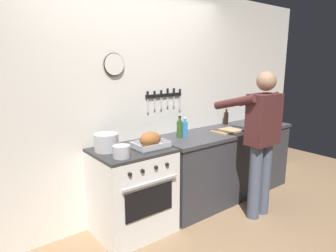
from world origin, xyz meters
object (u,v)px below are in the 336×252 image
(saucepan, at_px, (121,151))
(cutting_board, at_px, (227,131))
(roasting_pan, at_px, (150,141))
(bottle_dish_soap, at_px, (185,128))
(stove, at_px, (132,191))
(bottle_soy_sauce, at_px, (226,118))
(person_cook, at_px, (261,136))
(bottle_olive_oil, at_px, (180,129))
(stock_pot, at_px, (106,142))

(saucepan, distance_m, cutting_board, 1.56)
(roasting_pan, bearing_deg, bottle_dish_soap, 14.59)
(bottle_dish_soap, bearing_deg, cutting_board, -14.53)
(saucepan, bearing_deg, cutting_board, 3.55)
(roasting_pan, relative_size, bottle_dish_soap, 1.56)
(stove, height_order, saucepan, saucepan)
(cutting_board, xyz_separation_m, bottle_soy_sauce, (0.34, 0.31, 0.08))
(person_cook, relative_size, saucepan, 10.33)
(person_cook, xyz_separation_m, saucepan, (-1.53, 0.41, 0.00))
(roasting_pan, relative_size, saucepan, 2.19)
(roasting_pan, height_order, bottle_dish_soap, bottle_dish_soap)
(person_cook, bearing_deg, bottle_dish_soap, 42.61)
(cutting_board, bearing_deg, stove, 176.68)
(roasting_pan, bearing_deg, person_cook, -23.70)
(cutting_board, xyz_separation_m, bottle_dish_soap, (-0.57, 0.15, 0.08))
(bottle_dish_soap, bearing_deg, person_cook, -50.17)
(stove, relative_size, person_cook, 0.54)
(roasting_pan, bearing_deg, bottle_olive_oil, 15.34)
(stock_pot, bearing_deg, bottle_olive_oil, -2.92)
(stock_pot, bearing_deg, person_cook, -24.01)
(saucepan, height_order, bottle_olive_oil, bottle_olive_oil)
(stove, relative_size, bottle_soy_sauce, 4.08)
(bottle_olive_oil, bearing_deg, saucepan, -165.57)
(person_cook, bearing_deg, cutting_board, -0.05)
(bottle_olive_oil, bearing_deg, cutting_board, -11.09)
(roasting_pan, bearing_deg, stock_pot, 155.11)
(saucepan, height_order, bottle_dish_soap, bottle_dish_soap)
(stock_pot, xyz_separation_m, saucepan, (0.01, -0.27, -0.03))
(roasting_pan, distance_m, bottle_olive_oil, 0.52)
(stock_pot, distance_m, saucepan, 0.28)
(saucepan, xyz_separation_m, bottle_olive_oil, (0.88, 0.23, 0.05))
(person_cook, height_order, bottle_soy_sauce, person_cook)
(bottle_olive_oil, bearing_deg, bottle_dish_soap, 10.59)
(roasting_pan, height_order, stock_pot, stock_pot)
(bottle_soy_sauce, bearing_deg, roasting_pan, -168.05)
(person_cook, relative_size, bottle_dish_soap, 7.37)
(stock_pot, distance_m, bottle_soy_sauce, 1.91)
(roasting_pan, height_order, saucepan, roasting_pan)
(stove, distance_m, bottle_dish_soap, 0.95)
(saucepan, distance_m, bottle_olive_oil, 0.91)
(stove, height_order, roasting_pan, roasting_pan)
(person_cook, distance_m, saucepan, 1.58)
(saucepan, bearing_deg, stove, 40.18)
(person_cook, distance_m, roasting_pan, 1.25)
(stove, xyz_separation_m, stock_pot, (-0.22, 0.10, 0.54))
(bottle_soy_sauce, bearing_deg, bottle_olive_oil, -169.77)
(bottle_soy_sauce, distance_m, bottle_olive_oil, 1.02)
(bottle_dish_soap, height_order, bottle_olive_oil, bottle_olive_oil)
(stock_pot, height_order, saucepan, stock_pot)
(stove, xyz_separation_m, roasting_pan, (0.18, -0.08, 0.52))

